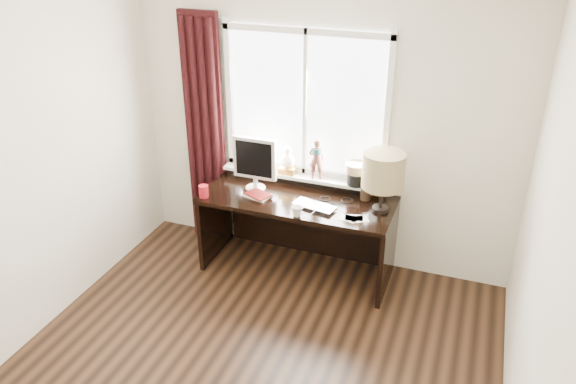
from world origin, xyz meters
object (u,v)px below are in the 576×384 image
at_px(red_cup, 204,191).
at_px(table_lamp, 383,171).
at_px(desk, 301,217).
at_px(mug, 297,211).
at_px(monitor, 255,161).
at_px(laptop, 315,206).

height_order(red_cup, table_lamp, table_lamp).
height_order(desk, table_lamp, table_lamp).
height_order(mug, monitor, monitor).
bearing_deg(laptop, mug, -105.60).
bearing_deg(monitor, mug, -33.79).
distance_m(red_cup, desk, 0.91).
relative_size(monitor, table_lamp, 0.94).
distance_m(desk, monitor, 0.67).
relative_size(laptop, monitor, 0.75).
bearing_deg(desk, mug, -75.93).
bearing_deg(mug, laptop, 62.15).
height_order(laptop, red_cup, red_cup).
bearing_deg(desk, red_cup, -155.68).
distance_m(monitor, table_lamp, 1.15).
relative_size(mug, red_cup, 0.85).
height_order(laptop, desk, laptop).
relative_size(laptop, desk, 0.22).
bearing_deg(table_lamp, red_cup, -169.16).
xyz_separation_m(laptop, red_cup, (-0.98, -0.14, 0.04)).
relative_size(red_cup, table_lamp, 0.21).
height_order(laptop, monitor, monitor).
height_order(desk, monitor, monitor).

